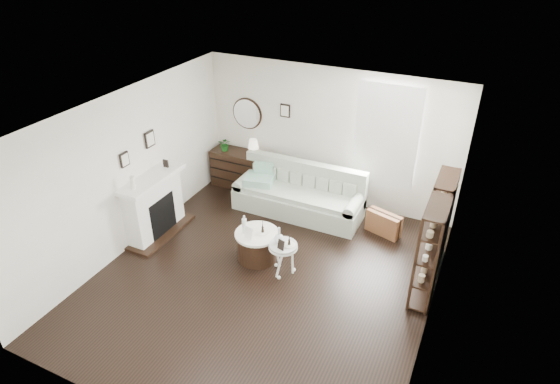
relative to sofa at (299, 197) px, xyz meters
The scene contains 18 objects.
room 1.75m from the sofa, 31.36° to the left, with size 5.50×5.50×5.50m.
fireplace 2.70m from the sofa, 138.73° to the right, with size 0.50×1.40×1.84m.
shelf_unit_far 2.72m from the sofa, 11.34° to the right, with size 0.30×0.80×1.60m.
shelf_unit_near 3.02m from the sofa, 28.53° to the right, with size 0.30×0.80×1.60m.
sofa is the anchor object (origin of this frame).
quilt 0.85m from the sofa, behind, with size 0.55×0.45×0.14m, color #258B6C.
suitcase 1.68m from the sofa, ahead, with size 0.64×0.21×0.42m, color brown.
dresser 1.59m from the sofa, 165.63° to the left, with size 1.18×0.51×0.78m.
table_lamp 1.41m from the sofa, 161.73° to the left, with size 0.22×0.22×0.35m, color beige, non-canonical shape.
potted_plant 1.96m from the sofa, 169.33° to the left, with size 0.26×0.23×0.29m, color #185619.
drum_table 1.66m from the sofa, 91.64° to the right, with size 0.73×0.73×0.51m.
pedestal_table 1.90m from the sofa, 74.61° to the right, with size 0.46×0.46×0.55m.
eiffel_drum 1.64m from the sofa, 88.81° to the right, with size 0.12×0.12×0.20m, color black, non-canonical shape.
bottle_drum 1.79m from the sofa, 97.53° to the right, with size 0.08×0.08×0.33m, color silver.
card_frame_drum 1.87m from the sofa, 93.05° to the right, with size 0.15×0.01×0.20m, color white.
eiffel_ped 1.92m from the sofa, 71.74° to the right, with size 0.11×0.11×0.18m, color black, non-canonical shape.
flask_ped 1.89m from the sofa, 76.83° to the right, with size 0.15×0.15×0.28m, color silver, non-canonical shape.
card_frame_ped 2.04m from the sofa, 74.97° to the right, with size 0.12×0.01×0.16m, color black.
Camera 1 is at (2.68, -5.09, 4.92)m, focal length 30.00 mm.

